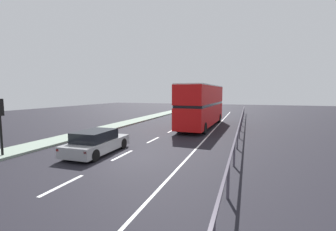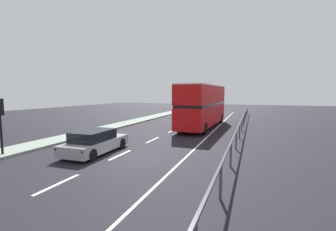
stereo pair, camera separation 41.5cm
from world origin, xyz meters
name	(u,v)px [view 1 (the left image)]	position (x,y,z in m)	size (l,w,h in m)	color
ground_plane	(121,157)	(0.00, 0.00, -0.05)	(74.88, 120.00, 0.10)	black
near_sidewalk_kerb	(34,146)	(-6.31, 0.00, 0.07)	(2.10, 80.00, 0.14)	gray
lane_paint_markings	(194,132)	(2.11, 8.98, 0.00)	(3.70, 46.00, 0.01)	silver
bridge_side_railing	(240,123)	(5.97, 9.00, 0.96)	(0.10, 42.00, 1.20)	#494351
double_decker_bus_red	(202,105)	(2.16, 12.21, 2.27)	(2.84, 11.15, 4.22)	red
hatchback_car_near	(97,142)	(-1.58, 0.06, 0.65)	(1.96, 4.33, 1.35)	#939498
sedan_car_ahead	(186,114)	(-1.27, 18.86, 0.69)	(1.80, 4.55, 1.44)	#494556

